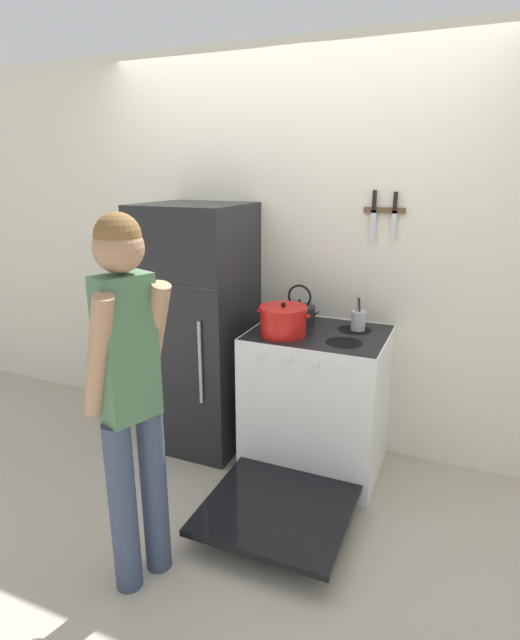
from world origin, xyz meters
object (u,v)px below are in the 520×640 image
utensil_jar (358,320)px  dutch_oven_pot (283,321)px  person (130,388)px  refrigerator (198,328)px  tea_kettle (300,312)px  stove_range (315,403)px

utensil_jar → dutch_oven_pot: bearing=-145.5°
utensil_jar → person: bearing=-116.1°
refrigerator → person: bearing=-72.8°
refrigerator → person: size_ratio=0.97×
tea_kettle → refrigerator: bearing=-169.5°
dutch_oven_pot → person: 1.10m
stove_range → utensil_jar: (0.20, 0.17, 0.51)m
dutch_oven_pot → utensil_jar: utensil_jar is taller
refrigerator → utensil_jar: size_ratio=7.11×
dutch_oven_pot → person: (-0.27, -1.07, -0.02)m
refrigerator → dutch_oven_pot: 0.68m
tea_kettle → stove_range: bearing=-44.8°
stove_range → tea_kettle: tea_kettle is taller
refrigerator → tea_kettle: size_ratio=6.46×
refrigerator → tea_kettle: (0.66, 0.12, 0.15)m
refrigerator → utensil_jar: (1.03, 0.13, 0.14)m
tea_kettle → person: 1.36m
tea_kettle → person: (-0.29, -1.33, -0.01)m
dutch_oven_pot → tea_kettle: size_ratio=1.29×
stove_range → person: size_ratio=0.81×
refrigerator → dutch_oven_pot: refrigerator is taller
person → dutch_oven_pot: bearing=6.4°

